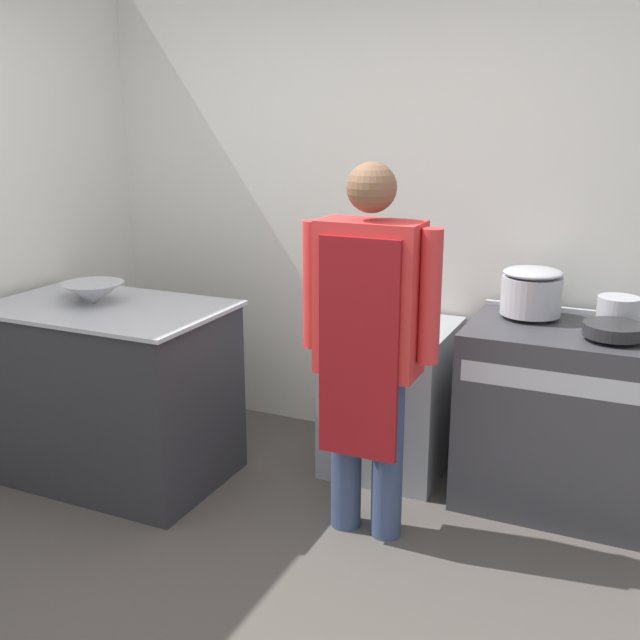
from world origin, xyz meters
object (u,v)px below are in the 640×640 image
stove (563,417)px  mixing_bowl (93,293)px  stock_pot (532,291)px  saute_pan (614,330)px  fridge_unit (392,397)px  person_cook (368,334)px  sauce_pot (618,310)px

stove → mixing_bowl: 2.42m
mixing_bowl → stock_pot: (2.05, 0.79, 0.04)m
stove → mixing_bowl: size_ratio=3.01×
mixing_bowl → saute_pan: bearing=12.7°
fridge_unit → person_cook: size_ratio=0.47×
mixing_bowl → stock_pot: bearing=21.0°
fridge_unit → stove: bearing=-1.9°
fridge_unit → mixing_bowl: bearing=-153.0°
fridge_unit → saute_pan: bearing=-7.7°
person_cook → mixing_bowl: person_cook is taller
fridge_unit → person_cook: bearing=-80.3°
stock_pot → sauce_pot: (0.40, 0.00, -0.05)m
stove → sauce_pot: bearing=32.0°
stove → sauce_pot: sauce_pot is taller
stove → person_cook: (-0.77, -0.66, 0.50)m
stove → mixing_bowl: mixing_bowl is taller
person_cook → stock_pot: (0.56, 0.78, 0.08)m
mixing_bowl → saute_pan: (2.45, 0.55, -0.05)m
stock_pot → saute_pan: size_ratio=1.09×
saute_pan → mixing_bowl: bearing=-167.3°
stock_pot → sauce_pot: bearing=0.0°
stove → person_cook: bearing=-139.4°
mixing_bowl → person_cook: bearing=0.4°
person_cook → mixing_bowl: (-1.49, -0.01, 0.03)m
saute_pan → stove: bearing=148.5°
saute_pan → person_cook: bearing=-150.4°
mixing_bowl → sauce_pot: (2.45, 0.79, -0.01)m
fridge_unit → saute_pan: saute_pan is taller
stove → stock_pot: 0.63m
mixing_bowl → sauce_pot: size_ratio=1.62×
fridge_unit → sauce_pot: bearing=4.7°
person_cook → saute_pan: person_cook is taller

